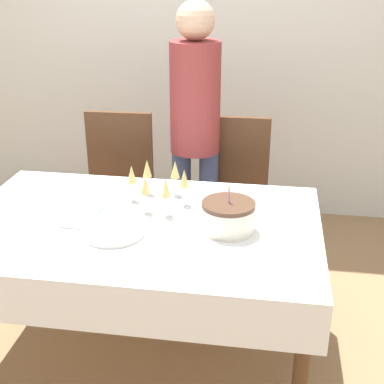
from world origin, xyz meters
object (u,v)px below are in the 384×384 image
dining_chair_far_left (117,187)px  person_standing (195,119)px  plate_stack_main (113,230)px  dining_chair_far_right (233,194)px  birthday_cake (228,216)px  champagne_tray (159,189)px

dining_chair_far_left → person_standing: (0.47, 0.03, 0.43)m
dining_chair_far_left → person_standing: bearing=3.7°
plate_stack_main → person_standing: 1.02m
dining_chair_far_right → plate_stack_main: bearing=-114.1°
dining_chair_far_right → birthday_cake: (0.05, -0.84, 0.27)m
dining_chair_far_left → dining_chair_far_right: same height
champagne_tray → dining_chair_far_right: bearing=64.9°
birthday_cake → plate_stack_main: 0.48m
dining_chair_far_left → birthday_cake: bearing=-48.6°
champagne_tray → plate_stack_main: size_ratio=1.36×
person_standing → birthday_cake: bearing=-72.7°
plate_stack_main → birthday_cake: bearing=12.9°
dining_chair_far_left → plate_stack_main: dining_chair_far_left is taller
birthday_cake → person_standing: size_ratio=0.14×
dining_chair_far_right → dining_chair_far_left: bearing=-180.0°
birthday_cake → champagne_tray: 0.40m
dining_chair_far_right → champagne_tray: size_ratio=2.73×
plate_stack_main → champagne_tray: bearing=67.9°
dining_chair_far_left → champagne_tray: dining_chair_far_left is taller
person_standing → dining_chair_far_right: bearing=-7.7°
dining_chair_far_left → plate_stack_main: bearing=-74.1°
champagne_tray → plate_stack_main: champagne_tray is taller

